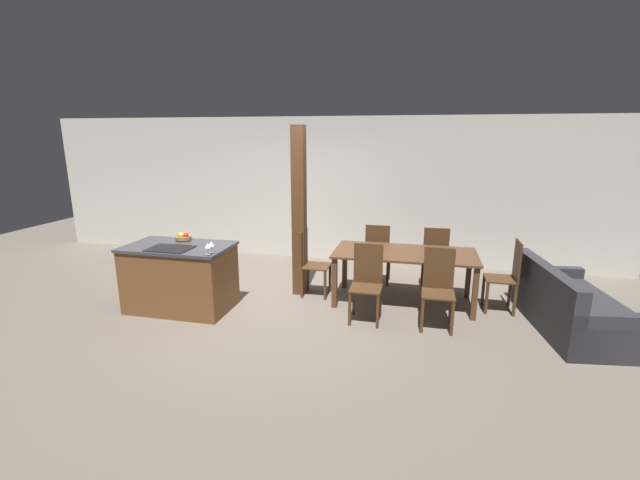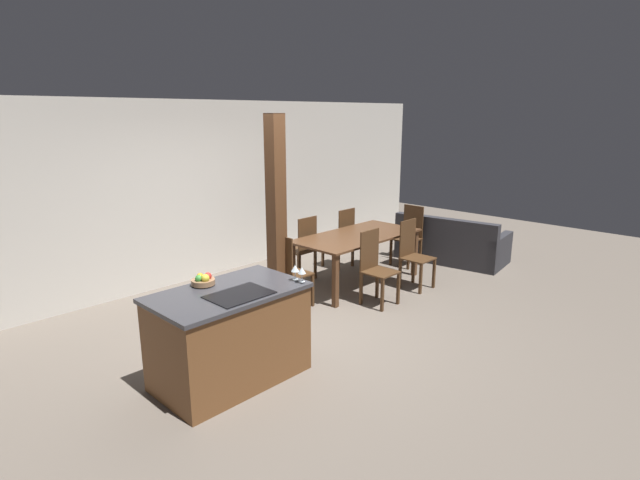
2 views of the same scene
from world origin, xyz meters
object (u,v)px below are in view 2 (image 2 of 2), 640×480
object	(u,v)px
wine_glass_near	(302,271)
dining_chair_far_right	(341,237)
dining_chair_near_left	(375,266)
fruit_bowl	(203,280)
wine_glass_middle	(295,269)
couch	(451,246)
kitchen_island	(230,335)
dining_chair_foot_end	(409,235)
dining_chair_near_right	(413,253)
dining_chair_far_left	(303,247)
dining_table	(357,241)
timber_post	(276,217)
dining_chair_head_end	(289,271)

from	to	relation	value
wine_glass_near	dining_chair_far_right	size ratio (longest dim) A/B	0.15
dining_chair_near_left	fruit_bowl	bearing A→B (deg)	179.10
wine_glass_middle	couch	xyz separation A→B (m)	(4.44, 0.77, -0.77)
kitchen_island	dining_chair_foot_end	distance (m)	4.48
dining_chair_near_right	dining_chair_far_left	size ratio (longest dim) A/B	1.00
dining_table	dining_chair_near_left	distance (m)	0.84
dining_chair_near_left	timber_post	bearing A→B (deg)	147.08
dining_chair_far_left	dining_chair_near_right	bearing A→B (deg)	122.62
dining_chair_near_right	couch	distance (m)	1.66
couch	dining_chair_near_left	bearing A→B (deg)	88.51
dining_table	dining_chair_head_end	xyz separation A→B (m)	(-1.38, 0.00, -0.15)
dining_chair_head_end	timber_post	size ratio (longest dim) A/B	0.40
wine_glass_middle	dining_chair_head_end	world-z (taller)	wine_glass_middle
wine_glass_near	dining_chair_far_right	bearing A→B (deg)	35.06
dining_chair_foot_end	couch	size ratio (longest dim) A/B	0.53
dining_chair_far_left	dining_chair_head_end	size ratio (longest dim) A/B	1.00
dining_table	dining_chair_foot_end	world-z (taller)	dining_chair_foot_end
wine_glass_near	couch	distance (m)	4.59
couch	wine_glass_middle	bearing A→B (deg)	91.89
dining_chair_near_left	timber_post	distance (m)	1.51
wine_glass_middle	dining_chair_foot_end	distance (m)	3.97
dining_chair_far_left	wine_glass_middle	bearing A→B (deg)	44.41
wine_glass_near	dining_chair_head_end	distance (m)	1.70
dining_chair_far_left	timber_post	distance (m)	1.50
dining_chair_near_left	couch	xyz separation A→B (m)	(2.52, 0.28, -0.25)
dining_chair_far_left	dining_chair_far_right	size ratio (longest dim) A/B	1.00
fruit_bowl	dining_table	world-z (taller)	fruit_bowl
wine_glass_middle	couch	world-z (taller)	wine_glass_middle
dining_chair_far_left	dining_chair_foot_end	bearing A→B (deg)	159.00
fruit_bowl	dining_chair_far_right	distance (m)	3.81
dining_chair_near_left	timber_post	world-z (taller)	timber_post
kitchen_island	dining_chair_far_right	world-z (taller)	dining_chair_far_right
dining_table	dining_chair_far_right	xyz separation A→B (m)	(0.45, 0.70, -0.15)
dining_chair_far_left	dining_chair_foot_end	xyz separation A→B (m)	(1.83, -0.70, 0.00)
dining_chair_near_left	dining_chair_foot_end	size ratio (longest dim) A/B	1.00
dining_chair_near_left	dining_chair_far_left	size ratio (longest dim) A/B	1.00
dining_chair_near_left	dining_chair_far_right	world-z (taller)	same
dining_chair_far_right	wine_glass_middle	bearing A→B (deg)	33.75
dining_table	kitchen_island	bearing A→B (deg)	-162.68
kitchen_island	wine_glass_near	bearing A→B (deg)	-28.51
wine_glass_middle	dining_chair_head_end	xyz separation A→B (m)	(1.00, 1.18, -0.52)
dining_table	dining_chair_foot_end	size ratio (longest dim) A/B	2.00
dining_chair_near_left	couch	distance (m)	2.54
dining_chair_far_left	dining_table	bearing A→B (deg)	122.62
wine_glass_near	wine_glass_middle	size ratio (longest dim) A/B	1.00
kitchen_island	dining_table	size ratio (longest dim) A/B	0.71
dining_chair_near_right	wine_glass_near	bearing A→B (deg)	-168.41
fruit_bowl	dining_table	xyz separation A→B (m)	(3.08, 0.66, -0.30)
wine_glass_near	dining_chair_head_end	bearing A→B (deg)	52.11
dining_chair_far_right	couch	size ratio (longest dim) A/B	0.53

